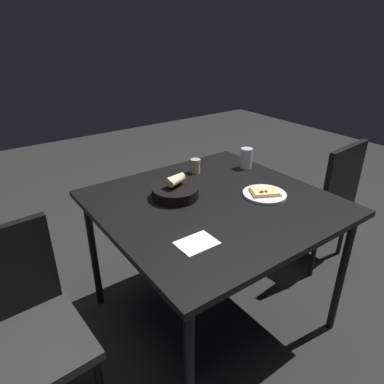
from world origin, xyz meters
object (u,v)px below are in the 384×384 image
object	(u,v)px
dining_table	(213,211)
beer_glass	(246,159)
pizza_plate	(265,194)
chair_far	(323,196)
chair_near	(17,322)
pepper_shaker	(195,167)
bread_basket	(176,191)

from	to	relation	value
dining_table	beer_glass	distance (m)	0.51
pizza_plate	beer_glass	world-z (taller)	beer_glass
pizza_plate	chair_far	bearing A→B (deg)	8.55
chair_near	chair_far	bearing A→B (deg)	-0.89
chair_near	chair_far	world-z (taller)	chair_far
pepper_shaker	chair_far	world-z (taller)	chair_far
dining_table	beer_glass	size ratio (longest dim) A/B	8.92
pizza_plate	chair_near	distance (m)	1.24
bread_basket	pepper_shaker	size ratio (longest dim) A/B	2.82
pizza_plate	bread_basket	world-z (taller)	bread_basket
dining_table	bread_basket	bearing A→B (deg)	132.66
dining_table	chair_far	distance (m)	0.98
pepper_shaker	chair_near	distance (m)	1.18
dining_table	beer_glass	bearing A→B (deg)	27.49
pepper_shaker	chair_near	xyz separation A→B (m)	(-1.10, -0.32, -0.30)
chair_far	pizza_plate	bearing A→B (deg)	-171.45
dining_table	chair_near	world-z (taller)	chair_near
dining_table	pepper_shaker	bearing A→B (deg)	67.72
chair_far	chair_near	bearing A→B (deg)	179.11
dining_table	pizza_plate	size ratio (longest dim) A/B	4.94
dining_table	chair_near	bearing A→B (deg)	178.36
dining_table	chair_far	world-z (taller)	chair_far
pepper_shaker	dining_table	bearing A→B (deg)	-112.28
bread_basket	beer_glass	distance (m)	0.58
pizza_plate	bread_basket	size ratio (longest dim) A/B	0.94
pizza_plate	chair_far	world-z (taller)	chair_far
dining_table	beer_glass	world-z (taller)	beer_glass
dining_table	pizza_plate	distance (m)	0.28
dining_table	pizza_plate	xyz separation A→B (m)	(0.25, -0.11, 0.07)
dining_table	pepper_shaker	xyz separation A→B (m)	(0.14, 0.35, 0.10)
beer_glass	chair_near	bearing A→B (deg)	-171.82
beer_glass	pepper_shaker	size ratio (longest dim) A/B	1.47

